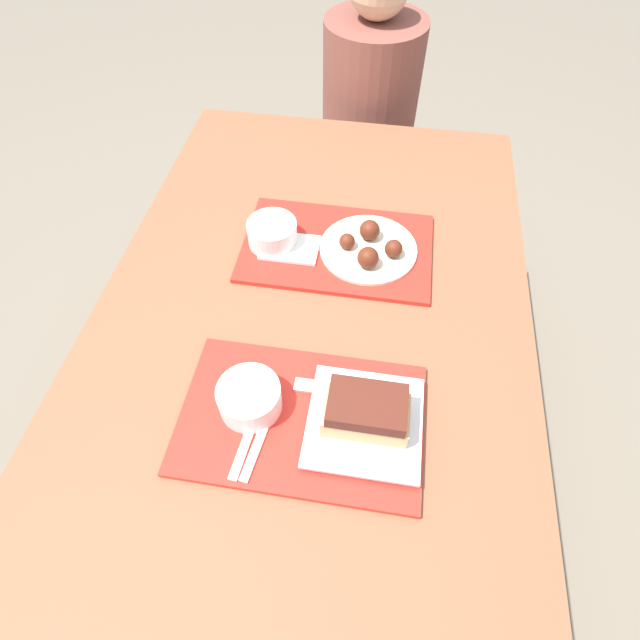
% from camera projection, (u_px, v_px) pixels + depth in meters
% --- Properties ---
extents(ground_plane, '(12.00, 12.00, 0.00)m').
position_uv_depth(ground_plane, '(312.00, 461.00, 1.65)').
color(ground_plane, '#706656').
extents(picnic_table, '(0.94, 1.59, 0.74)m').
position_uv_depth(picnic_table, '(309.00, 351.00, 1.13)').
color(picnic_table, brown).
rests_on(picnic_table, ground_plane).
extents(picnic_bench_far, '(0.90, 0.28, 0.45)m').
position_uv_depth(picnic_bench_far, '(354.00, 175.00, 1.95)').
color(picnic_bench_far, brown).
rests_on(picnic_bench_far, ground_plane).
extents(tray_near, '(0.45, 0.29, 0.01)m').
position_uv_depth(tray_near, '(301.00, 419.00, 0.92)').
color(tray_near, red).
rests_on(tray_near, picnic_table).
extents(tray_far, '(0.45, 0.29, 0.01)m').
position_uv_depth(tray_far, '(337.00, 248.00, 1.19)').
color(tray_far, red).
rests_on(tray_far, picnic_table).
extents(bowl_coleslaw_near, '(0.12, 0.12, 0.06)m').
position_uv_depth(bowl_coleslaw_near, '(249.00, 397.00, 0.90)').
color(bowl_coleslaw_near, white).
rests_on(bowl_coleslaw_near, tray_near).
extents(brisket_sandwich_plate, '(0.21, 0.21, 0.09)m').
position_uv_depth(brisket_sandwich_plate, '(365.00, 416.00, 0.88)').
color(brisket_sandwich_plate, beige).
rests_on(brisket_sandwich_plate, tray_near).
extents(plastic_fork_near, '(0.03, 0.17, 0.00)m').
position_uv_depth(plastic_fork_near, '(249.00, 435.00, 0.89)').
color(plastic_fork_near, white).
rests_on(plastic_fork_near, tray_near).
extents(plastic_knife_near, '(0.04, 0.17, 0.00)m').
position_uv_depth(plastic_knife_near, '(261.00, 437.00, 0.89)').
color(plastic_knife_near, white).
rests_on(plastic_knife_near, tray_near).
extents(condiment_packet, '(0.04, 0.03, 0.01)m').
position_uv_depth(condiment_packet, '(304.00, 385.00, 0.95)').
color(condiment_packet, '#A59E93').
rests_on(condiment_packet, tray_near).
extents(bowl_coleslaw_far, '(0.12, 0.12, 0.06)m').
position_uv_depth(bowl_coleslaw_far, '(272.00, 232.00, 1.17)').
color(bowl_coleslaw_far, white).
rests_on(bowl_coleslaw_far, tray_far).
extents(wings_plate_far, '(0.23, 0.23, 0.06)m').
position_uv_depth(wings_plate_far, '(369.00, 247.00, 1.16)').
color(wings_plate_far, beige).
rests_on(wings_plate_far, tray_far).
extents(napkin_far, '(0.14, 0.09, 0.01)m').
position_uv_depth(napkin_far, '(290.00, 248.00, 1.18)').
color(napkin_far, white).
rests_on(napkin_far, tray_far).
extents(person_seated_across, '(0.32, 0.32, 0.67)m').
position_uv_depth(person_seated_across, '(371.00, 89.00, 1.67)').
color(person_seated_across, brown).
rests_on(person_seated_across, picnic_bench_far).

